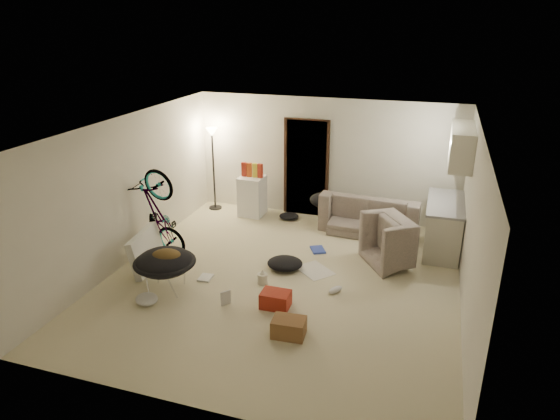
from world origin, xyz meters
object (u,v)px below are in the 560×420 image
(tv_box, at_px, (146,250))
(drink_case_a, at_px, (289,327))
(juicer, at_px, (263,278))
(bicycle, at_px, (161,233))
(kitchen_counter, at_px, (443,227))
(saucer_chair, at_px, (165,267))
(floor_lamp, at_px, (213,151))
(mini_fridge, at_px, (252,196))
(sofa, at_px, (370,217))
(armchair, at_px, (404,245))
(drink_case_b, at_px, (276,299))

(tv_box, bearing_deg, drink_case_a, -29.18)
(juicer, bearing_deg, bicycle, 169.26)
(drink_case_a, bearing_deg, kitchen_counter, 57.40)
(saucer_chair, distance_m, tv_box, 0.90)
(floor_lamp, bearing_deg, mini_fridge, -6.18)
(floor_lamp, bearing_deg, drink_case_a, -54.09)
(saucer_chair, bearing_deg, sofa, 51.22)
(bicycle, bearing_deg, armchair, -65.66)
(bicycle, distance_m, saucer_chair, 1.26)
(kitchen_counter, bearing_deg, armchair, -130.06)
(floor_lamp, height_order, kitchen_counter, floor_lamp)
(kitchen_counter, xyz_separation_m, mini_fridge, (-3.91, 0.55, -0.01))
(floor_lamp, distance_m, mini_fridge, 1.28)
(tv_box, bearing_deg, kitchen_counter, 18.19)
(floor_lamp, relative_size, tv_box, 1.83)
(saucer_chair, bearing_deg, drink_case_a, -14.40)
(floor_lamp, distance_m, bicycle, 2.61)
(floor_lamp, distance_m, saucer_chair, 3.71)
(tv_box, bearing_deg, mini_fridge, 66.14)
(drink_case_a, bearing_deg, juicer, 119.88)
(mini_fridge, distance_m, saucer_chair, 3.42)
(bicycle, xyz_separation_m, mini_fridge, (0.82, 2.36, -0.02))
(floor_lamp, height_order, tv_box, floor_lamp)
(kitchen_counter, bearing_deg, drink_case_a, -118.90)
(drink_case_b, bearing_deg, sofa, 74.11)
(kitchen_counter, xyz_separation_m, tv_box, (-4.73, -2.30, -0.11))
(mini_fridge, bearing_deg, kitchen_counter, -6.02)
(armchair, distance_m, tv_box, 4.39)
(sofa, height_order, armchair, armchair)
(tv_box, height_order, drink_case_b, tv_box)
(tv_box, bearing_deg, bicycle, 82.27)
(floor_lamp, height_order, drink_case_b, floor_lamp)
(sofa, xyz_separation_m, saucer_chair, (-2.66, -3.31, 0.12))
(saucer_chair, distance_m, drink_case_a, 2.24)
(drink_case_b, bearing_deg, floor_lamp, 126.14)
(sofa, bearing_deg, mini_fridge, 1.25)
(floor_lamp, relative_size, juicer, 7.50)
(armchair, bearing_deg, juicer, 91.65)
(kitchen_counter, relative_size, mini_fridge, 1.76)
(floor_lamp, xyz_separation_m, bicycle, (0.10, -2.46, -0.86))
(sofa, distance_m, tv_box, 4.34)
(sofa, distance_m, drink_case_b, 3.37)
(armchair, height_order, tv_box, tv_box)
(bicycle, bearing_deg, saucer_chair, -136.90)
(sofa, relative_size, saucer_chair, 2.01)
(saucer_chair, relative_size, drink_case_b, 2.27)
(armchair, bearing_deg, tv_box, 77.22)
(armchair, xyz_separation_m, drink_case_a, (-1.26, -2.67, -0.19))
(sofa, height_order, bicycle, bicycle)
(armchair, relative_size, tv_box, 0.99)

